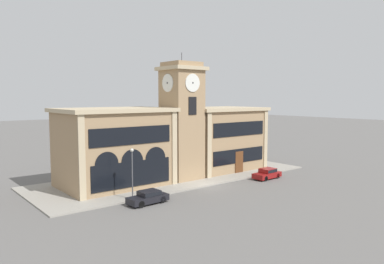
{
  "coord_description": "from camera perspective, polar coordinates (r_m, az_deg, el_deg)",
  "views": [
    {
      "loc": [
        -29.17,
        -32.86,
        10.66
      ],
      "look_at": [
        -0.05,
        3.13,
        6.33
      ],
      "focal_mm": 35.0,
      "sensor_mm": 36.0,
      "label": 1
    }
  ],
  "objects": [
    {
      "name": "ground_plane",
      "position": [
        45.22,
        2.57,
        -8.3
      ],
      "size": [
        300.0,
        300.0,
        0.0
      ],
      "primitive_type": "plane",
      "color": "#605E5B"
    },
    {
      "name": "sidewalk_kerb",
      "position": [
        50.37,
        -2.61,
        -6.8
      ],
      "size": [
        37.45,
        13.61,
        0.15
      ],
      "color": "gray",
      "rests_on": "ground_plane"
    },
    {
      "name": "clock_tower",
      "position": [
        48.11,
        -1.56,
        1.67
      ],
      "size": [
        4.99,
        4.99,
        16.27
      ],
      "color": "#9E7F5B",
      "rests_on": "ground_plane"
    },
    {
      "name": "town_hall_left_wing",
      "position": [
        45.56,
        -11.76,
        -2.27
      ],
      "size": [
        12.98,
        9.18,
        9.38
      ],
      "color": "#9E7F5B",
      "rests_on": "ground_plane"
    },
    {
      "name": "town_hall_right_wing",
      "position": [
        55.34,
        4.04,
        -0.95
      ],
      "size": [
        12.56,
        9.18,
        9.15
      ],
      "color": "#9E7F5B",
      "rests_on": "ground_plane"
    },
    {
      "name": "parked_car_near",
      "position": [
        38.26,
        -6.69,
        -9.79
      ],
      "size": [
        4.23,
        1.89,
        1.32
      ],
      "rotation": [
        0.0,
        0.0,
        3.18
      ],
      "color": "black",
      "rests_on": "ground_plane"
    },
    {
      "name": "parked_car_mid",
      "position": [
        50.19,
        11.38,
        -6.2
      ],
      "size": [
        4.15,
        1.94,
        1.36
      ],
      "rotation": [
        0.0,
        0.0,
        3.18
      ],
      "color": "maroon",
      "rests_on": "ground_plane"
    },
    {
      "name": "street_lamp",
      "position": [
        39.06,
        -9.1,
        -5.06
      ],
      "size": [
        0.36,
        0.36,
        5.27
      ],
      "color": "#4C4C51",
      "rests_on": "sidewalk_kerb"
    }
  ]
}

